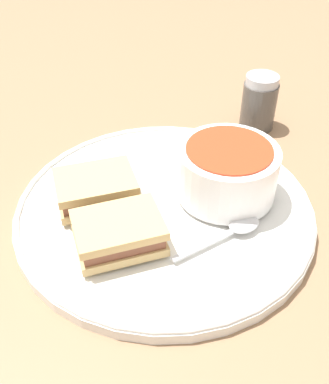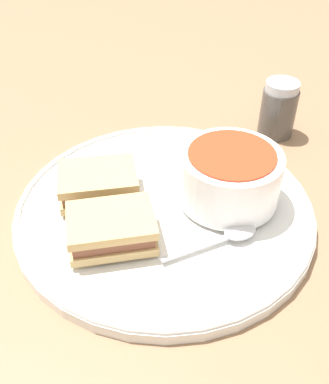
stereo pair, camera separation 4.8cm
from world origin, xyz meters
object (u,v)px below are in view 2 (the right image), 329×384
at_px(spoon, 234,233).
at_px(sandwich_half_near, 98,183).
at_px(salt_shaker, 278,109).
at_px(sandwich_half_far, 112,228).
at_px(soup_bowl, 230,176).

xyz_separation_m(spoon, sandwich_half_near, (0.11, -0.12, 0.01)).
height_order(sandwich_half_near, salt_shaker, salt_shaker).
distance_m(sandwich_half_far, salt_shaker, 0.30).
xyz_separation_m(soup_bowl, salt_shaker, (-0.14, -0.11, -0.01)).
height_order(sandwich_half_far, salt_shaker, salt_shaker).
height_order(spoon, sandwich_half_near, sandwich_half_near).
bearing_deg(spoon, salt_shaker, 44.13).
distance_m(spoon, sandwich_half_near, 0.16).
relative_size(spoon, salt_shaker, 1.31).
height_order(sandwich_half_near, sandwich_half_far, same).
relative_size(soup_bowl, salt_shaker, 1.41).
bearing_deg(soup_bowl, sandwich_half_far, 5.23).
relative_size(spoon, sandwich_half_near, 1.05).
height_order(soup_bowl, salt_shaker, salt_shaker).
distance_m(soup_bowl, spoon, 0.07).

